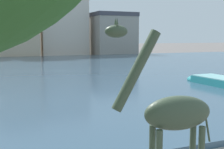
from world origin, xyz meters
name	(u,v)px	position (x,y,z in m)	size (l,w,h in m)	color
harbor_water	(49,72)	(0.00, 29.82, 0.17)	(87.76, 46.77, 0.35)	#334C60
giraffe_statue	(172,117)	(-2.51, 4.11, 2.10)	(2.36, 0.76, 4.12)	#3D4C38
townhouse_end_terrace	(16,20)	(-0.45, 56.91, 6.75)	(7.56, 6.74, 13.47)	#C6B293
townhouse_narrow_midrow	(62,22)	(8.52, 58.73, 6.66)	(9.16, 6.98, 13.30)	beige
townhouse_corner_house	(112,34)	(18.35, 56.59, 4.31)	(8.47, 7.96, 8.58)	gray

